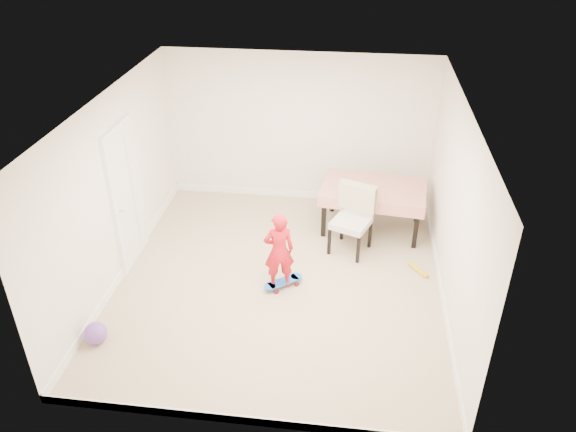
# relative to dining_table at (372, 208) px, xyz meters

# --- Properties ---
(ground) EXTENTS (5.00, 5.00, 0.00)m
(ground) POSITION_rel_dining_table_xyz_m (-1.29, -1.59, -0.38)
(ground) COLOR tan
(ground) RESTS_ON ground
(ceiling) EXTENTS (4.50, 5.00, 0.04)m
(ceiling) POSITION_rel_dining_table_xyz_m (-1.29, -1.59, 2.20)
(ceiling) COLOR white
(ceiling) RESTS_ON wall_back
(wall_back) EXTENTS (4.50, 0.04, 2.60)m
(wall_back) POSITION_rel_dining_table_xyz_m (-1.29, 0.89, 0.92)
(wall_back) COLOR white
(wall_back) RESTS_ON ground
(wall_front) EXTENTS (4.50, 0.04, 2.60)m
(wall_front) POSITION_rel_dining_table_xyz_m (-1.29, -4.07, 0.92)
(wall_front) COLOR white
(wall_front) RESTS_ON ground
(wall_left) EXTENTS (0.04, 5.00, 2.60)m
(wall_left) POSITION_rel_dining_table_xyz_m (-3.52, -1.59, 0.92)
(wall_left) COLOR white
(wall_left) RESTS_ON ground
(wall_right) EXTENTS (0.04, 5.00, 2.60)m
(wall_right) POSITION_rel_dining_table_xyz_m (0.94, -1.59, 0.92)
(wall_right) COLOR white
(wall_right) RESTS_ON ground
(door) EXTENTS (0.11, 0.94, 2.11)m
(door) POSITION_rel_dining_table_xyz_m (-3.51, -1.29, 0.65)
(door) COLOR white
(door) RESTS_ON ground
(baseboard_back) EXTENTS (4.50, 0.02, 0.12)m
(baseboard_back) POSITION_rel_dining_table_xyz_m (-1.29, 0.90, -0.32)
(baseboard_back) COLOR white
(baseboard_back) RESTS_ON ground
(baseboard_front) EXTENTS (4.50, 0.02, 0.12)m
(baseboard_front) POSITION_rel_dining_table_xyz_m (-1.29, -4.08, -0.32)
(baseboard_front) COLOR white
(baseboard_front) RESTS_ON ground
(baseboard_left) EXTENTS (0.02, 5.00, 0.12)m
(baseboard_left) POSITION_rel_dining_table_xyz_m (-3.53, -1.59, -0.32)
(baseboard_left) COLOR white
(baseboard_left) RESTS_ON ground
(baseboard_right) EXTENTS (0.02, 5.00, 0.12)m
(baseboard_right) POSITION_rel_dining_table_xyz_m (0.95, -1.59, -0.32)
(baseboard_right) COLOR white
(baseboard_right) RESTS_ON ground
(dining_table) EXTENTS (1.71, 1.19, 0.76)m
(dining_table) POSITION_rel_dining_table_xyz_m (0.00, 0.00, 0.00)
(dining_table) COLOR red
(dining_table) RESTS_ON ground
(dining_chair) EXTENTS (0.77, 0.82, 1.05)m
(dining_chair) POSITION_rel_dining_table_xyz_m (-0.33, -0.70, 0.15)
(dining_chair) COLOR silver
(dining_chair) RESTS_ON ground
(skateboard) EXTENTS (0.60, 0.55, 0.09)m
(skateboard) POSITION_rel_dining_table_xyz_m (-1.21, -1.72, -0.33)
(skateboard) COLOR blue
(skateboard) RESTS_ON ground
(child) EXTENTS (0.48, 0.38, 1.14)m
(child) POSITION_rel_dining_table_xyz_m (-1.27, -1.74, 0.19)
(child) COLOR red
(child) RESTS_ON ground
(balloon) EXTENTS (0.28, 0.28, 0.28)m
(balloon) POSITION_rel_dining_table_xyz_m (-3.33, -3.11, -0.24)
(balloon) COLOR #7245A6
(balloon) RESTS_ON ground
(foam_toy) EXTENTS (0.29, 0.36, 0.06)m
(foam_toy) POSITION_rel_dining_table_xyz_m (0.68, -1.13, -0.35)
(foam_toy) COLOR gold
(foam_toy) RESTS_ON ground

